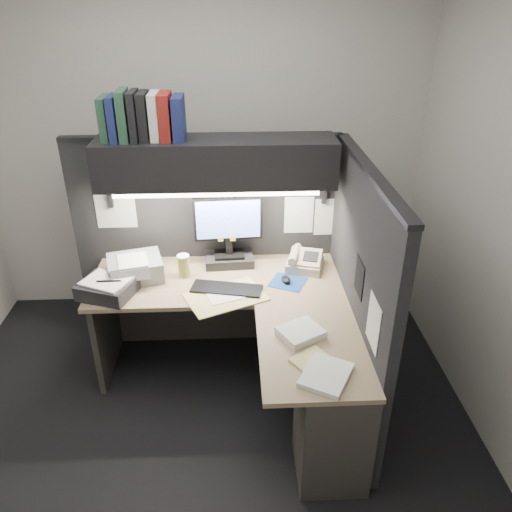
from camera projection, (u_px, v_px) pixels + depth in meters
name	position (u px, v px, depth m)	size (l,w,h in m)	color
floor	(203.00, 418.00, 3.27)	(3.50, 3.50, 0.00)	black
wall_back	(203.00, 152.00, 3.96)	(3.50, 0.04, 2.70)	beige
wall_front	(151.00, 475.00, 1.31)	(3.50, 0.04, 2.70)	beige
partition_back	(208.00, 246.00, 3.71)	(1.90, 0.06, 1.60)	black
partition_right	(356.00, 297.00, 3.09)	(0.06, 1.50, 1.60)	black
desk	(269.00, 364.00, 3.08)	(1.70, 1.53, 0.73)	#8D7159
overhead_shelf	(216.00, 162.00, 3.23)	(1.55, 0.34, 0.30)	black
task_light_tube	(217.00, 194.00, 3.19)	(0.04, 0.04, 1.32)	white
monitor	(229.00, 238.00, 3.52)	(0.48, 0.23, 0.52)	black
keyboard	(227.00, 289.00, 3.29)	(0.46, 0.15, 0.02)	black
mousepad	(288.00, 282.00, 3.38)	(0.22, 0.20, 0.00)	navy
mouse	(286.00, 280.00, 3.38)	(0.06, 0.09, 0.03)	black
telephone	(305.00, 261.00, 3.54)	(0.24, 0.25, 0.10)	tan
coffee_cup	(184.00, 266.00, 3.43)	(0.08, 0.08, 0.15)	gold
printer	(135.00, 268.00, 3.41)	(0.36, 0.30, 0.14)	gray
notebook_stack	(107.00, 288.00, 3.22)	(0.33, 0.27, 0.10)	black
open_folder	(226.00, 297.00, 3.21)	(0.49, 0.32, 0.01)	tan
paper_stack_a	(301.00, 333.00, 2.85)	(0.23, 0.20, 0.04)	white
paper_stack_b	(326.00, 375.00, 2.55)	(0.22, 0.27, 0.03)	white
manila_stack	(317.00, 365.00, 2.62)	(0.20, 0.25, 0.01)	tan
binder_row	(143.00, 117.00, 3.08)	(0.51, 0.25, 0.31)	#224532
pinned_papers	(263.00, 235.00, 3.29)	(1.76, 1.31, 0.51)	white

